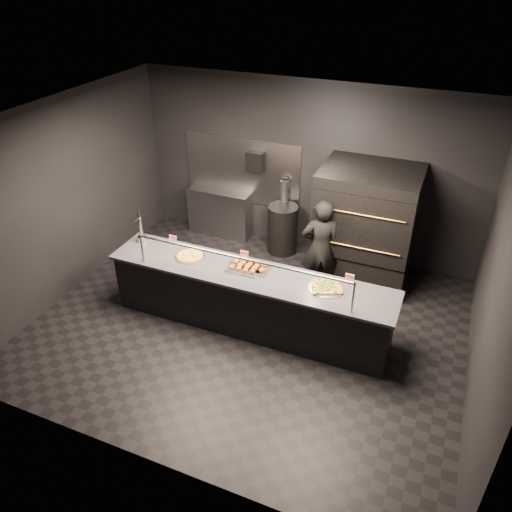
% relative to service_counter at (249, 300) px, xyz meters
% --- Properties ---
extents(room, '(6.04, 6.00, 3.00)m').
position_rel_service_counter_xyz_m(room, '(-0.02, 0.05, 1.03)').
color(room, black).
rests_on(room, ground).
extents(service_counter, '(4.10, 0.78, 1.37)m').
position_rel_service_counter_xyz_m(service_counter, '(0.00, 0.00, 0.00)').
color(service_counter, black).
rests_on(service_counter, ground).
extents(pizza_oven, '(1.50, 1.23, 1.91)m').
position_rel_service_counter_xyz_m(pizza_oven, '(1.20, 1.90, 0.50)').
color(pizza_oven, black).
rests_on(pizza_oven, ground).
extents(prep_shelf, '(1.20, 0.35, 0.90)m').
position_rel_service_counter_xyz_m(prep_shelf, '(-1.60, 2.32, -0.01)').
color(prep_shelf, '#99999E').
rests_on(prep_shelf, ground).
extents(towel_dispenser, '(0.30, 0.20, 0.35)m').
position_rel_service_counter_xyz_m(towel_dispenser, '(-0.90, 2.39, 1.09)').
color(towel_dispenser, black).
rests_on(towel_dispenser, room).
extents(fire_extinguisher, '(0.14, 0.14, 0.51)m').
position_rel_service_counter_xyz_m(fire_extinguisher, '(-0.35, 2.40, 0.60)').
color(fire_extinguisher, '#B2B2B7').
rests_on(fire_extinguisher, room).
extents(beer_tap, '(0.15, 0.21, 0.57)m').
position_rel_service_counter_xyz_m(beer_tap, '(-1.84, 0.17, 0.62)').
color(beer_tap, silver).
rests_on(beer_tap, service_counter).
extents(round_pizza, '(0.44, 0.44, 0.03)m').
position_rel_service_counter_xyz_m(round_pizza, '(-0.95, 0.06, 0.47)').
color(round_pizza, silver).
rests_on(round_pizza, service_counter).
extents(slider_tray_a, '(0.52, 0.45, 0.07)m').
position_rel_service_counter_xyz_m(slider_tray_a, '(-0.10, 0.07, 0.48)').
color(slider_tray_a, silver).
rests_on(slider_tray_a, service_counter).
extents(slider_tray_b, '(0.50, 0.38, 0.08)m').
position_rel_service_counter_xyz_m(slider_tray_b, '(-0.00, 0.15, 0.48)').
color(slider_tray_b, silver).
rests_on(slider_tray_b, service_counter).
extents(square_pizza, '(0.49, 0.49, 0.05)m').
position_rel_service_counter_xyz_m(square_pizza, '(1.08, 0.07, 0.47)').
color(square_pizza, silver).
rests_on(square_pizza, service_counter).
extents(condiment_jar, '(0.14, 0.05, 0.09)m').
position_rel_service_counter_xyz_m(condiment_jar, '(-1.37, 0.28, 0.50)').
color(condiment_jar, silver).
rests_on(condiment_jar, service_counter).
extents(tent_cards, '(2.81, 0.04, 0.15)m').
position_rel_service_counter_xyz_m(tent_cards, '(-0.07, 0.28, 0.53)').
color(tent_cards, white).
rests_on(tent_cards, service_counter).
extents(trash_bin, '(0.53, 0.53, 0.89)m').
position_rel_service_counter_xyz_m(trash_bin, '(-0.28, 2.18, -0.02)').
color(trash_bin, black).
rests_on(trash_bin, ground).
extents(worker, '(0.69, 0.58, 1.60)m').
position_rel_service_counter_xyz_m(worker, '(0.67, 1.22, 0.34)').
color(worker, black).
rests_on(worker, ground).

